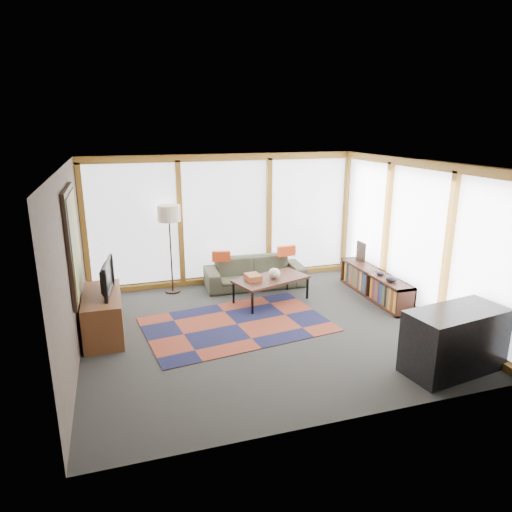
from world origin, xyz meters
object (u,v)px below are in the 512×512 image
object	(u,v)px
floor_lamp	(171,250)
coffee_table	(271,290)
sofa	(255,272)
bookshelf	(374,284)
tv_console	(103,315)
bar_counter	(454,340)
television	(102,278)

from	to	relation	value
floor_lamp	coffee_table	world-z (taller)	floor_lamp
sofa	bookshelf	world-z (taller)	sofa
sofa	coffee_table	world-z (taller)	sofa
tv_console	bar_counter	xyz separation A→B (m)	(4.41, -2.48, 0.09)
floor_lamp	tv_console	distance (m)	2.09
floor_lamp	coffee_table	size ratio (longest dim) A/B	1.27
coffee_table	television	bearing A→B (deg)	-169.54
tv_console	bar_counter	size ratio (longest dim) A/B	1.00
floor_lamp	tv_console	size ratio (longest dim) A/B	1.27
bar_counter	tv_console	bearing A→B (deg)	142.10
coffee_table	tv_console	distance (m)	2.98
bookshelf	bar_counter	xyz separation A→B (m)	(-0.44, -2.65, 0.17)
coffee_table	television	size ratio (longest dim) A/B	1.52
sofa	tv_console	size ratio (longest dim) A/B	1.47
floor_lamp	bookshelf	xyz separation A→B (m)	(3.59, -1.42, -0.60)
sofa	tv_console	bearing A→B (deg)	-151.18
bar_counter	bookshelf	bearing A→B (deg)	72.02
sofa	bookshelf	xyz separation A→B (m)	(1.97, -1.25, -0.04)
sofa	tv_console	world-z (taller)	tv_console
bookshelf	tv_console	world-z (taller)	tv_console
floor_lamp	bar_counter	size ratio (longest dim) A/B	1.27
coffee_table	sofa	bearing A→B (deg)	92.91
television	tv_console	bearing A→B (deg)	121.04
television	bookshelf	bearing A→B (deg)	-81.25
floor_lamp	coffee_table	xyz separation A→B (m)	(1.67, -1.03, -0.63)
floor_lamp	television	distance (m)	1.98
floor_lamp	bookshelf	size ratio (longest dim) A/B	0.85
sofa	floor_lamp	distance (m)	1.73
tv_console	bar_counter	distance (m)	5.06
television	bar_counter	xyz separation A→B (m)	(4.37, -2.50, -0.50)
floor_lamp	coffee_table	distance (m)	2.06
floor_lamp	television	world-z (taller)	floor_lamp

